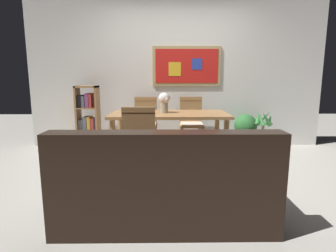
% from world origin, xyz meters
% --- Properties ---
extents(ground_plane, '(12.00, 12.00, 0.00)m').
position_xyz_m(ground_plane, '(0.00, 0.00, 0.00)').
color(ground_plane, '#B7B2A8').
extents(wall_back_with_painting, '(5.20, 0.14, 2.60)m').
position_xyz_m(wall_back_with_painting, '(0.00, 1.63, 1.30)').
color(wall_back_with_painting, silver).
rests_on(wall_back_with_painting, ground_plane).
extents(dining_table, '(1.69, 0.82, 0.73)m').
position_xyz_m(dining_table, '(-0.15, 0.59, 0.64)').
color(dining_table, '#9E7042').
rests_on(dining_table, ground_plane).
extents(dining_chair_far_right, '(0.40, 0.41, 0.91)m').
position_xyz_m(dining_chair_far_right, '(0.24, 1.31, 0.54)').
color(dining_chair_far_right, '#9E7042').
rests_on(dining_chair_far_right, ground_plane).
extents(dining_chair_near_left, '(0.40, 0.41, 0.91)m').
position_xyz_m(dining_chair_near_left, '(-0.51, -0.15, 0.54)').
color(dining_chair_near_left, '#9E7042').
rests_on(dining_chair_near_left, ground_plane).
extents(dining_chair_far_left, '(0.40, 0.41, 0.91)m').
position_xyz_m(dining_chair_far_left, '(-0.54, 1.29, 0.54)').
color(dining_chair_far_left, '#9E7042').
rests_on(dining_chair_far_left, ground_plane).
extents(leather_couch, '(1.80, 0.84, 0.84)m').
position_xyz_m(leather_couch, '(-0.22, -1.09, 0.31)').
color(leather_couch, black).
rests_on(leather_couch, ground_plane).
extents(bookshelf, '(0.36, 0.28, 1.11)m').
position_xyz_m(bookshelf, '(-1.51, 1.25, 0.52)').
color(bookshelf, '#9E7042').
rests_on(bookshelf, ground_plane).
extents(potted_ivy, '(0.39, 0.39, 0.61)m').
position_xyz_m(potted_ivy, '(1.21, 1.37, 0.33)').
color(potted_ivy, '#4C4742').
rests_on(potted_ivy, ground_plane).
extents(potted_palm, '(0.34, 0.35, 0.72)m').
position_xyz_m(potted_palm, '(1.40, 1.05, 0.26)').
color(potted_palm, '#4C4742').
rests_on(potted_palm, ground_plane).
extents(flower_vase, '(0.17, 0.18, 0.29)m').
position_xyz_m(flower_vase, '(-0.22, 0.62, 0.90)').
color(flower_vase, tan).
rests_on(flower_vase, dining_table).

